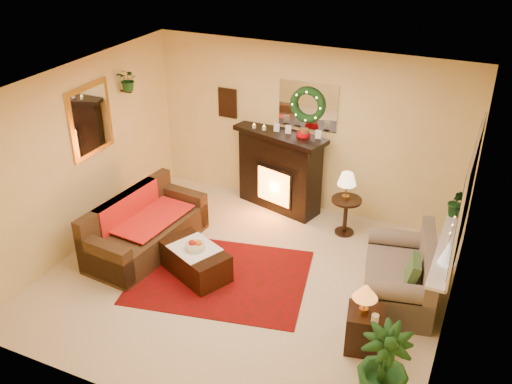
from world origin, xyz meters
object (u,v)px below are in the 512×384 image
at_px(fireplace, 280,175).
at_px(side_table_round, 345,214).
at_px(sofa, 146,223).
at_px(coffee_table, 195,260).
at_px(loveseat, 399,268).
at_px(end_table_square, 365,328).

bearing_deg(fireplace, side_table_round, -1.36).
height_order(sofa, fireplace, fireplace).
bearing_deg(coffee_table, loveseat, 39.09).
distance_m(side_table_round, end_table_square, 2.41).
relative_size(fireplace, coffee_table, 1.39).
height_order(sofa, loveseat, sofa).
height_order(sofa, coffee_table, sofa).
relative_size(loveseat, coffee_table, 1.45).
xyz_separation_m(sofa, fireplace, (1.22, 1.94, 0.12)).
height_order(fireplace, end_table_square, fireplace).
bearing_deg(side_table_round, coffee_table, -129.81).
bearing_deg(end_table_square, loveseat, 82.59).
distance_m(loveseat, coffee_table, 2.63).
bearing_deg(loveseat, fireplace, 133.82).
bearing_deg(loveseat, coffee_table, -177.53).
bearing_deg(sofa, loveseat, 12.10).
xyz_separation_m(loveseat, side_table_round, (-1.03, 1.17, -0.09)).
bearing_deg(sofa, side_table_round, 38.41).
relative_size(loveseat, end_table_square, 2.82).
bearing_deg(loveseat, side_table_round, 119.57).
height_order(side_table_round, coffee_table, side_table_round).
xyz_separation_m(loveseat, coffee_table, (-2.54, -0.64, -0.21)).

